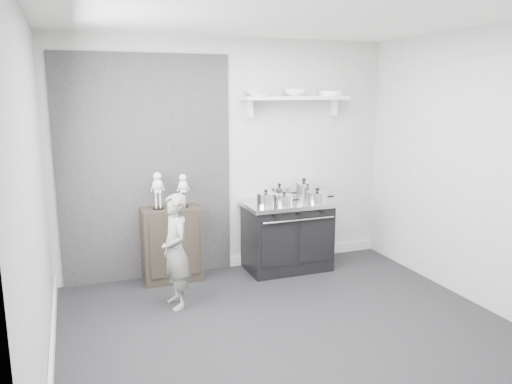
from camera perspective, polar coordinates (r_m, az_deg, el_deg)
ground at (r=4.63m, az=3.97°, el=-15.58°), size 4.00×4.00×0.00m
room_shell at (r=4.25m, az=2.35°, el=5.17°), size 4.02×3.62×2.71m
wall_shelf at (r=5.98m, az=4.57°, el=10.57°), size 1.30×0.26×0.24m
stove at (r=5.97m, az=3.57°, el=-4.95°), size 1.03×0.64×0.82m
side_cabinet at (r=5.70m, az=-9.63°, el=-5.88°), size 0.64×0.37×0.83m
child at (r=4.96m, az=-9.17°, el=-6.69°), size 0.32×0.45×1.14m
pot_front_left at (r=5.64m, az=1.14°, el=-0.81°), size 0.31×0.22×0.19m
pot_back_left at (r=5.91m, az=2.69°, el=-0.16°), size 0.32×0.24×0.21m
pot_back_right at (r=6.08m, az=5.48°, el=0.27°), size 0.35×0.27×0.24m
pot_front_right at (r=5.83m, az=6.99°, el=-0.56°), size 0.34×0.26×0.18m
pot_front_center at (r=5.64m, az=3.25°, el=-0.93°), size 0.29×0.20×0.16m
skeleton_full at (r=5.52m, az=-11.18°, el=0.48°), size 0.13×0.08×0.47m
skeleton_torso at (r=5.57m, az=-8.33°, el=0.45°), size 0.12×0.08×0.43m
bowl_large at (r=5.79m, az=0.28°, el=11.24°), size 0.30×0.30×0.07m
bowl_small at (r=5.97m, az=4.52°, el=11.27°), size 0.27×0.27×0.08m
plate_stack at (r=6.18m, az=8.54°, el=11.08°), size 0.28×0.28×0.06m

